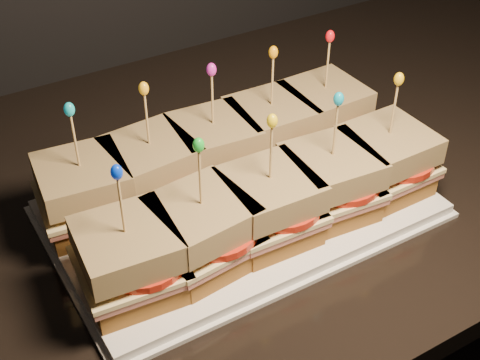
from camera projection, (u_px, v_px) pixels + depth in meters
platter at (240, 209)px, 0.85m from camera, size 0.46×0.28×0.02m
platter_rim at (240, 212)px, 0.85m from camera, size 0.47×0.30×0.01m
sandwich_0_bread_bot at (88, 212)px, 0.81m from camera, size 0.11×0.11×0.03m
sandwich_0_ham at (86, 201)px, 0.80m from camera, size 0.12×0.11×0.01m
sandwich_0_cheese at (85, 196)px, 0.79m from camera, size 0.12×0.12×0.01m
sandwich_0_tomato at (96, 191)px, 0.79m from camera, size 0.10×0.10×0.01m
sandwich_0_bread_top at (82, 177)px, 0.78m from camera, size 0.11×0.11×0.03m
sandwich_0_pick at (76, 144)px, 0.75m from camera, size 0.00×0.00×0.09m
sandwich_0_frill at (69, 109)px, 0.72m from camera, size 0.01×0.01×0.02m
sandwich_1_bread_bot at (154, 189)px, 0.84m from camera, size 0.10×0.10×0.03m
sandwich_1_ham at (153, 178)px, 0.83m from camera, size 0.11×0.11×0.01m
sandwich_1_cheese at (152, 174)px, 0.83m from camera, size 0.12×0.11×0.01m
sandwich_1_tomato at (163, 168)px, 0.82m from camera, size 0.10×0.10×0.01m
sandwich_1_bread_top at (150, 155)px, 0.81m from camera, size 0.11×0.11×0.03m
sandwich_1_pick at (147, 122)px, 0.78m from camera, size 0.00×0.00×0.09m
sandwich_1_frill at (144, 88)px, 0.75m from camera, size 0.01×0.01×0.02m
sandwich_2_bread_bot at (214, 168)px, 0.88m from camera, size 0.11×0.11×0.03m
sandwich_2_ham at (214, 157)px, 0.87m from camera, size 0.12×0.11×0.01m
sandwich_2_cheese at (214, 153)px, 0.86m from camera, size 0.12×0.11×0.01m
sandwich_2_tomato at (224, 148)px, 0.86m from camera, size 0.10×0.10×0.01m
sandwich_2_bread_top at (213, 134)px, 0.85m from camera, size 0.11×0.11×0.03m
sandwich_2_pick at (212, 102)px, 0.82m from camera, size 0.00×0.00×0.09m
sandwich_2_frill at (211, 70)px, 0.79m from camera, size 0.01×0.01×0.02m
sandwich_3_bread_bot at (270, 149)px, 0.91m from camera, size 0.10×0.10×0.03m
sandwich_3_ham at (270, 138)px, 0.90m from camera, size 0.11×0.11×0.01m
sandwich_3_cheese at (271, 134)px, 0.90m from camera, size 0.11×0.11×0.01m
sandwich_3_tomato at (281, 129)px, 0.90m from camera, size 0.10×0.10×0.01m
sandwich_3_bread_top at (271, 115)px, 0.88m from camera, size 0.10×0.10×0.03m
sandwich_3_pick at (272, 84)px, 0.85m from camera, size 0.00×0.00×0.09m
sandwich_3_frill at (273, 52)px, 0.83m from camera, size 0.01×0.01×0.02m
sandwich_4_bread_bot at (322, 130)px, 0.95m from camera, size 0.10×0.10×0.03m
sandwich_4_ham at (323, 120)px, 0.94m from camera, size 0.11×0.11×0.01m
sandwich_4_cheese at (323, 116)px, 0.94m from camera, size 0.11×0.11×0.01m
sandwich_4_tomato at (333, 111)px, 0.93m from camera, size 0.10×0.10×0.01m
sandwich_4_bread_top at (325, 98)px, 0.92m from camera, size 0.10×0.10×0.03m
sandwich_4_pick at (327, 67)px, 0.89m from camera, size 0.00×0.00×0.09m
sandwich_4_frill at (330, 36)px, 0.86m from camera, size 0.01×0.01×0.02m
sandwich_5_bread_bot at (132, 280)px, 0.72m from camera, size 0.11×0.11×0.03m
sandwich_5_ham at (130, 269)px, 0.71m from camera, size 0.12×0.11×0.01m
sandwich_5_cheese at (130, 264)px, 0.70m from camera, size 0.12×0.11×0.01m
sandwich_5_tomato at (142, 258)px, 0.70m from camera, size 0.10×0.10×0.01m
sandwich_5_bread_top at (127, 244)px, 0.69m from camera, size 0.11×0.11×0.03m
sandwich_5_pick at (122, 209)px, 0.66m from camera, size 0.00×0.00×0.09m
sandwich_5_frill at (117, 172)px, 0.63m from camera, size 0.01×0.01×0.02m
sandwich_6_bread_bot at (203, 251)px, 0.75m from camera, size 0.11×0.11×0.03m
sandwich_6_ham at (203, 240)px, 0.74m from camera, size 0.12×0.11×0.01m
sandwich_6_cheese at (203, 235)px, 0.74m from camera, size 0.12×0.12×0.01m
sandwich_6_tomato at (215, 229)px, 0.74m from camera, size 0.10×0.10×0.01m
sandwich_6_bread_top at (202, 215)px, 0.72m from camera, size 0.11×0.11×0.03m
sandwich_6_pick at (200, 181)px, 0.69m from camera, size 0.00×0.00×0.09m
sandwich_6_frill at (199, 145)px, 0.67m from camera, size 0.01×0.01×0.02m
sandwich_7_bread_bot at (269, 225)px, 0.79m from camera, size 0.10×0.10×0.03m
sandwich_7_ham at (269, 214)px, 0.78m from camera, size 0.11×0.11×0.01m
sandwich_7_cheese at (269, 209)px, 0.77m from camera, size 0.11×0.11×0.01m
sandwich_7_tomato at (281, 203)px, 0.77m from camera, size 0.10×0.10×0.01m
sandwich_7_bread_top at (270, 189)px, 0.76m from camera, size 0.10×0.10×0.03m
sandwich_7_pick at (271, 156)px, 0.73m from camera, size 0.00×0.00×0.09m
sandwich_7_frill at (272, 121)px, 0.70m from camera, size 0.01×0.01×0.02m
sandwich_8_bread_bot at (328, 201)px, 0.83m from camera, size 0.11×0.11×0.03m
sandwich_8_ham at (329, 190)px, 0.81m from camera, size 0.12×0.11×0.01m
sandwich_8_cheese at (330, 185)px, 0.81m from camera, size 0.12×0.11×0.01m
sandwich_8_tomato at (341, 180)px, 0.81m from camera, size 0.10×0.10×0.01m
sandwich_8_bread_top at (332, 166)px, 0.79m from camera, size 0.11×0.11×0.03m
sandwich_8_pick at (335, 133)px, 0.76m from camera, size 0.00×0.00×0.09m
sandwich_8_frill at (339, 99)px, 0.74m from camera, size 0.01×0.01×0.02m
sandwich_9_bread_bot at (383, 179)px, 0.86m from camera, size 0.10×0.10×0.03m
sandwich_9_ham at (384, 168)px, 0.85m from camera, size 0.11×0.10×0.01m
sandwich_9_cheese at (385, 163)px, 0.85m from camera, size 0.11×0.11×0.01m
sandwich_9_tomato at (396, 158)px, 0.84m from camera, size 0.10×0.10×0.01m
sandwich_9_bread_top at (388, 145)px, 0.83m from camera, size 0.10×0.10×0.03m
sandwich_9_pick at (394, 112)px, 0.80m from camera, size 0.00×0.00×0.09m
sandwich_9_frill at (399, 79)px, 0.77m from camera, size 0.01×0.01×0.02m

